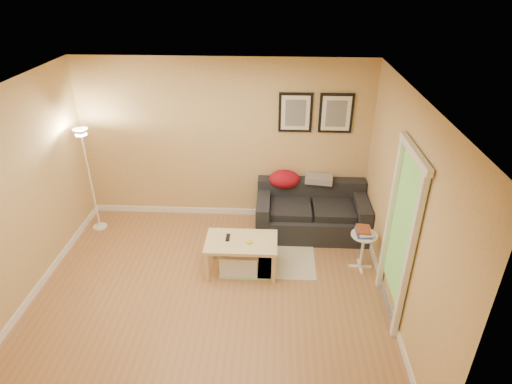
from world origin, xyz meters
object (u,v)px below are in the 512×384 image
storage_bin (239,261)px  book_stack (364,231)px  coffee_table (242,255)px  side_table (362,251)px  floor_lamp (91,184)px  sofa (312,211)px

storage_bin → book_stack: (1.67, 0.17, 0.43)m
coffee_table → side_table: 1.66m
storage_bin → side_table: side_table is taller
storage_bin → floor_lamp: bearing=157.6°
coffee_table → storage_bin: (-0.03, -0.02, -0.08)m
side_table → book_stack: size_ratio=2.04×
floor_lamp → storage_bin: bearing=-22.4°
sofa → side_table: (0.64, -0.88, -0.10)m
coffee_table → book_stack: (1.64, 0.15, 0.35)m
book_stack → floor_lamp: (-4.01, 0.80, 0.20)m
floor_lamp → sofa: bearing=1.1°
sofa → side_table: sofa is taller
coffee_table → side_table: side_table is taller
sofa → side_table: size_ratio=3.09×
storage_bin → book_stack: book_stack is taller
coffee_table → floor_lamp: 2.61m
sofa → storage_bin: bearing=-135.3°
coffee_table → book_stack: bearing=-1.1°
sofa → coffee_table: bearing=-134.9°
floor_lamp → book_stack: bearing=-11.3°
coffee_table → storage_bin: size_ratio=1.82×
storage_bin → floor_lamp: size_ratio=0.32×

